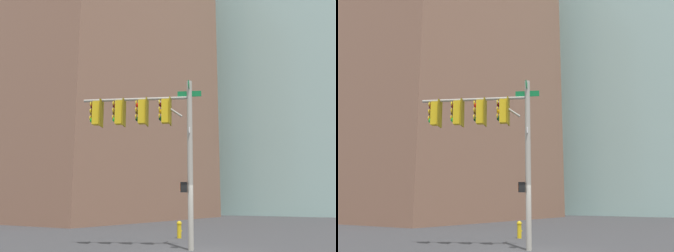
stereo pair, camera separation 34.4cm
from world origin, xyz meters
The scene contains 6 objects.
ground_plane centered at (0.00, 0.00, 0.00)m, with size 200.00×200.00×0.00m, color #38383A.
signal_pole_assembly centered at (-0.50, 1.73, 4.89)m, with size 2.58×4.58×6.83m.
fire_hydrant centered at (4.30, 3.26, 0.47)m, with size 0.34×0.26×0.87m.
building_brick_nearside centered at (18.73, 20.58, 18.86)m, with size 24.71×14.32×37.71m, color #845B47.
building_brick_midblock centered at (23.80, 40.14, 20.49)m, with size 18.49×17.89×40.98m, color #4C3328.
building_brick_farside centered at (41.73, 48.77, 20.39)m, with size 19.33×19.65×40.77m, color #845B47.
Camera 1 is at (-13.37, -7.41, 1.86)m, focal length 41.31 mm.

